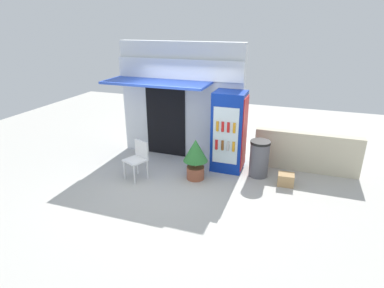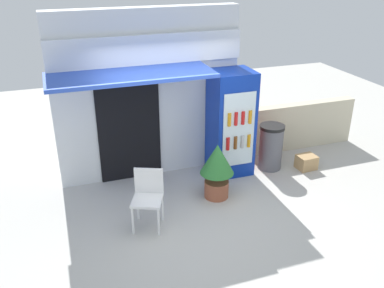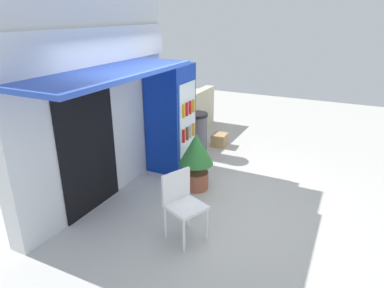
{
  "view_description": "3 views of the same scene",
  "coord_description": "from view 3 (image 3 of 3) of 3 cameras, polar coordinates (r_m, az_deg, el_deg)",
  "views": [
    {
      "loc": [
        2.67,
        -6.02,
        3.49
      ],
      "look_at": [
        0.4,
        0.48,
        0.8
      ],
      "focal_mm": 29.37,
      "sensor_mm": 36.0,
      "label": 1
    },
    {
      "loc": [
        -1.88,
        -5.39,
        3.85
      ],
      "look_at": [
        0.11,
        0.35,
        1.05
      ],
      "focal_mm": 38.89,
      "sensor_mm": 36.0,
      "label": 2
    },
    {
      "loc": [
        -4.18,
        -1.89,
        2.82
      ],
      "look_at": [
        0.53,
        0.39,
        0.8
      ],
      "focal_mm": 32.02,
      "sensor_mm": 36.0,
      "label": 3
    }
  ],
  "objects": [
    {
      "name": "potted_plant_near_shop",
      "position": [
        5.67,
        0.69,
        -2.06
      ],
      "size": [
        0.58,
        0.58,
        0.99
      ],
      "color": "#995138",
      "rests_on": "ground"
    },
    {
      "name": "storefront_building",
      "position": [
        5.33,
        -15.76,
        6.79
      ],
      "size": [
        3.39,
        1.29,
        3.04
      ],
      "color": "silver",
      "rests_on": "ground"
    },
    {
      "name": "cardboard_box",
      "position": [
        7.73,
        4.61,
        0.71
      ],
      "size": [
        0.37,
        0.32,
        0.27
      ],
      "primitive_type": "cube",
      "rotation": [
        0.0,
        0.0,
        0.06
      ],
      "color": "tan",
      "rests_on": "ground"
    },
    {
      "name": "ground",
      "position": [
        5.39,
        1.3,
        -10.49
      ],
      "size": [
        16.0,
        16.0,
        0.0
      ],
      "primitive_type": "plane",
      "color": "beige"
    },
    {
      "name": "stone_boundary_wall",
      "position": [
        8.32,
        -0.37,
        4.85
      ],
      "size": [
        2.5,
        0.23,
        0.99
      ],
      "primitive_type": "cube",
      "color": "beige",
      "rests_on": "ground"
    },
    {
      "name": "drink_cooler",
      "position": [
        6.38,
        -3.46,
        4.35
      ],
      "size": [
        0.77,
        0.74,
        1.97
      ],
      "color": "#0C2D9E",
      "rests_on": "ground"
    },
    {
      "name": "plastic_chair",
      "position": [
        4.5,
        -1.7,
        -9.36
      ],
      "size": [
        0.58,
        0.58,
        0.91
      ],
      "color": "white",
      "rests_on": "ground"
    },
    {
      "name": "trash_bin",
      "position": [
        7.15,
        0.7,
        1.72
      ],
      "size": [
        0.48,
        0.48,
        0.89
      ],
      "color": "#595960",
      "rests_on": "ground"
    }
  ]
}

